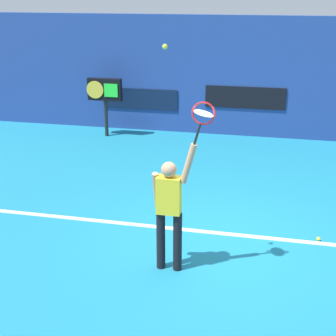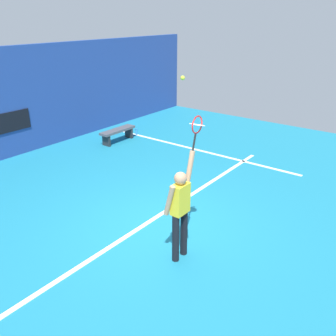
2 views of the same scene
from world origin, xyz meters
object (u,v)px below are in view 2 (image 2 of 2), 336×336
object	(u,v)px
tennis_racket	(197,127)
water_bottle	(137,132)
tennis_player	(180,208)
court_bench	(118,132)
spare_ball	(189,192)
tennis_ball	(183,78)

from	to	relation	value
tennis_racket	water_bottle	size ratio (longest dim) A/B	2.61
tennis_player	court_bench	bearing A→B (deg)	53.89
water_bottle	spare_ball	distance (m)	5.03
tennis_player	water_bottle	xyz separation A→B (m)	(5.00, 5.54, -0.89)
tennis_ball	water_bottle	bearing A→B (deg)	47.93
tennis_racket	tennis_ball	size ratio (longest dim) A/B	9.21
court_bench	spare_ball	world-z (taller)	court_bench
tennis_ball	spare_ball	size ratio (longest dim) A/B	1.00
tennis_player	court_bench	world-z (taller)	tennis_player
tennis_player	tennis_racket	size ratio (longest dim) A/B	3.16
spare_ball	court_bench	bearing A→B (deg)	66.98
court_bench	tennis_ball	bearing A→B (deg)	-126.19
tennis_ball	spare_ball	bearing A→B (deg)	30.85
tennis_racket	tennis_ball	xyz separation A→B (m)	(-0.49, -0.04, 0.87)
spare_ball	tennis_racket	bearing A→B (deg)	-143.61
tennis_ball	tennis_racket	bearing A→B (deg)	5.01
tennis_racket	spare_ball	xyz separation A→B (m)	(1.80, 1.33, -2.33)
spare_ball	water_bottle	bearing A→B (deg)	56.91
water_bottle	tennis_racket	bearing A→B (deg)	-129.38
tennis_player	water_bottle	bearing A→B (deg)	47.95
tennis_player	tennis_ball	world-z (taller)	tennis_ball
tennis_ball	water_bottle	world-z (taller)	tennis_ball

